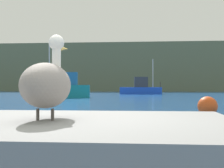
{
  "coord_description": "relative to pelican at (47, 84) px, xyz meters",
  "views": [
    {
      "loc": [
        0.69,
        -3.57,
        1.08
      ],
      "look_at": [
        -1.76,
        21.22,
        1.21
      ],
      "focal_mm": 54.81,
      "sensor_mm": 36.0,
      "label": 1
    }
  ],
  "objects": [
    {
      "name": "pelican",
      "position": [
        0.0,
        0.0,
        0.0
      ],
      "size": [
        0.41,
        1.29,
        0.84
      ],
      "rotation": [
        0.0,
        0.0,
        1.56
      ],
      "color": "gray",
      "rests_on": "pier_dock"
    },
    {
      "name": "pier_dock",
      "position": [
        -0.0,
        -0.02,
        -0.72
      ],
      "size": [
        3.53,
        2.45,
        0.76
      ],
      "primitive_type": "cube",
      "color": "gray",
      "rests_on": "ground"
    },
    {
      "name": "mooring_buoy",
      "position": [
        3.1,
        9.24,
        -0.74
      ],
      "size": [
        0.7,
        0.7,
        0.7
      ],
      "primitive_type": "sphere",
      "color": "#E54C19",
      "rests_on": "ground"
    },
    {
      "name": "hillside_backdrop",
      "position": [
        0.22,
        65.28,
        3.51
      ],
      "size": [
        140.0,
        10.9,
        9.21
      ],
      "primitive_type": "cube",
      "color": "#5B664C",
      "rests_on": "ground"
    },
    {
      "name": "fishing_boat_teal",
      "position": [
        -6.32,
        27.12,
        -0.3
      ],
      "size": [
        4.62,
        1.71,
        5.24
      ],
      "rotation": [
        0.0,
        0.0,
        3.24
      ],
      "color": "teal",
      "rests_on": "ground"
    },
    {
      "name": "fishing_boat_blue",
      "position": [
        0.27,
        41.25,
        -0.34
      ],
      "size": [
        5.48,
        2.12,
        4.56
      ],
      "rotation": [
        0.0,
        0.0,
        0.07
      ],
      "color": "blue",
      "rests_on": "ground"
    }
  ]
}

